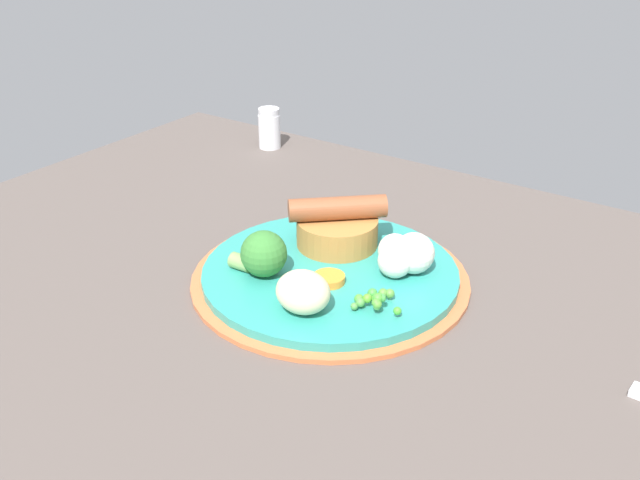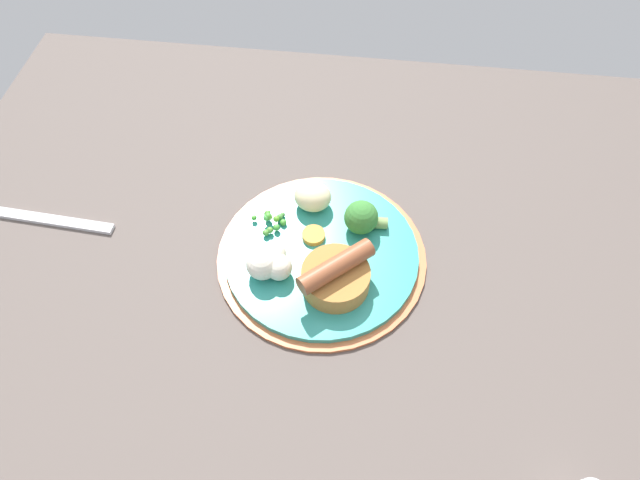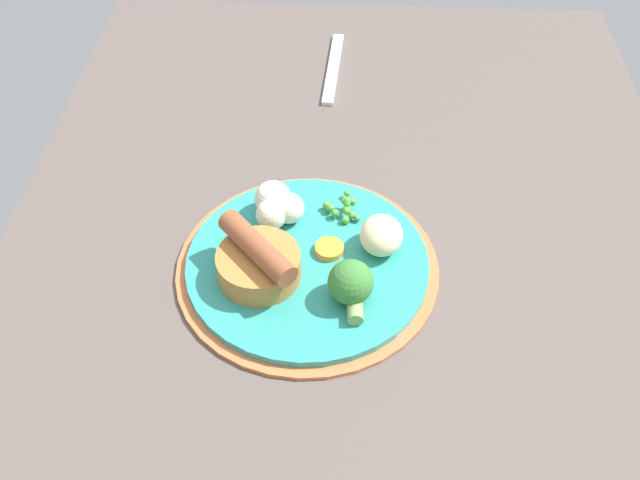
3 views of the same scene
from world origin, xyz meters
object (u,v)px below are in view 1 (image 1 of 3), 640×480
Objects in this scene: dinner_plate at (330,276)px; salt_shaker at (269,128)px; cauliflower_floret at (404,254)px; carrot_slice_0 at (329,279)px; potato_chunk_0 at (303,292)px; pea_pile at (375,299)px; broccoli_floret_near at (260,256)px; sausage_pudding at (337,226)px.

salt_shaker is at bearing -43.27° from dinner_plate.
cauliflower_floret is 1.89× the size of carrot_slice_0.
potato_chunk_0 is at bearing 70.59° from cauliflower_floret.
pea_pile is 0.82× the size of salt_shaker.
pea_pile is at bearing 139.52° from salt_shaker.
broccoli_floret_near is 1.00× the size of salt_shaker.
dinner_plate is at bearing -74.09° from potato_chunk_0.
dinner_plate is 9.00× the size of carrot_slice_0.
potato_chunk_0 is 0.86× the size of salt_shaker.
broccoli_floret_near is at bearing 6.01° from pea_pile.
dinner_plate is at bearing 43.13° from broccoli_floret_near.
potato_chunk_0 is at bearing 68.01° from sausage_pudding.
broccoli_floret_near is 1.01× the size of cauliflower_floret.
carrot_slice_0 is at bearing 21.05° from broccoli_floret_near.
potato_chunk_0 is at bearing 131.76° from salt_shaker.
broccoli_floret_near reaches higher than carrot_slice_0.
cauliflower_floret is at bearing -128.96° from carrot_slice_0.
sausage_pudding is at bearing -62.33° from carrot_slice_0.
sausage_pudding is 13.63cm from potato_chunk_0.
broccoli_floret_near is at bearing 23.62° from carrot_slice_0.
sausage_pudding reaches higher than salt_shaker.
cauliflower_floret is (-11.37, -8.93, -0.35)cm from broccoli_floret_near.
dinner_plate is 7.81cm from broccoli_floret_near.
cauliflower_floret is at bearing 35.58° from broccoli_floret_near.
pea_pile reaches higher than carrot_slice_0.
cauliflower_floret is (-8.76, 1.13, -0.25)cm from sausage_pudding.
cauliflower_floret reaches higher than pea_pile.
sausage_pudding is 13.29cm from pea_pile.
potato_chunk_0 is 1.66× the size of carrot_slice_0.
salt_shaker is at bearing -48.24° from potato_chunk_0.
pea_pile is 6.33cm from carrot_slice_0.
potato_chunk_0 is 48.43cm from salt_shaker.
dinner_plate is at bearing 136.73° from salt_shaker.
sausage_pudding is at bearing -70.10° from potato_chunk_0.
broccoli_floret_near is 1.15× the size of potato_chunk_0.
potato_chunk_0 is (4.12, 11.69, 0.05)cm from cauliflower_floret.
dinner_plate is 5.42× the size of potato_chunk_0.
salt_shaker is (25.00, -33.37, -0.65)cm from broccoli_floret_near.
cauliflower_floret is 12.39cm from potato_chunk_0.
cauliflower_floret is at bearing -81.21° from pea_pile.
carrot_slice_0 is (-6.42, -2.80, -1.88)cm from broccoli_floret_near.
broccoli_floret_near is at bearing 33.56° from sausage_pudding.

